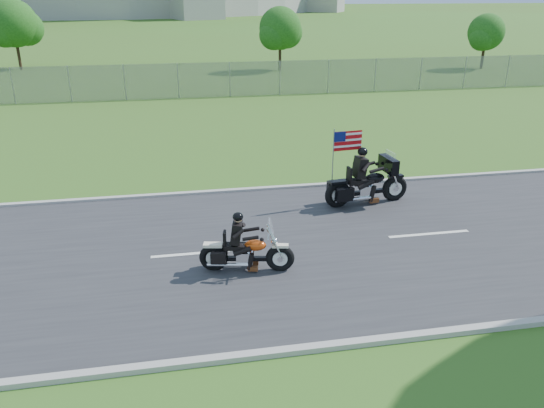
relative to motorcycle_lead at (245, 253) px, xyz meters
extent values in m
plane|color=#3B5219|center=(0.96, 0.99, -0.46)|extent=(420.00, 420.00, 0.00)
cube|color=#28282B|center=(0.96, 0.99, -0.44)|extent=(120.00, 8.00, 0.04)
cube|color=#9E9B93|center=(0.96, 5.04, -0.41)|extent=(120.00, 0.18, 0.12)
cube|color=#9E9B93|center=(0.96, -3.06, -0.41)|extent=(120.00, 0.18, 0.12)
cube|color=gray|center=(-4.04, 20.99, 0.54)|extent=(60.00, 0.03, 2.00)
cylinder|color=#382316|center=(6.96, 30.99, 0.80)|extent=(0.22, 0.22, 2.52)
sphere|color=#1A4612|center=(6.96, 30.99, 2.69)|extent=(3.20, 3.20, 3.20)
sphere|color=#1A4612|center=(7.60, 31.47, 2.33)|extent=(2.40, 2.40, 2.40)
sphere|color=#1A4612|center=(6.40, 30.59, 2.24)|extent=(2.24, 2.24, 2.24)
cylinder|color=#382316|center=(-13.04, 34.99, 0.94)|extent=(0.22, 0.22, 2.80)
sphere|color=#1A4612|center=(-13.04, 34.99, 3.04)|extent=(3.60, 3.60, 3.60)
sphere|color=#1A4612|center=(-12.32, 35.53, 2.64)|extent=(2.70, 2.70, 2.70)
sphere|color=#1A4612|center=(-13.67, 34.54, 2.54)|extent=(2.52, 2.52, 2.52)
cylinder|color=#382316|center=(22.96, 28.99, 0.66)|extent=(0.22, 0.22, 2.24)
sphere|color=#1A4612|center=(22.96, 28.99, 2.34)|extent=(2.80, 2.80, 2.80)
sphere|color=#1A4612|center=(23.52, 29.41, 2.02)|extent=(2.10, 2.10, 2.10)
sphere|color=#1A4612|center=(22.47, 28.64, 1.94)|extent=(1.96, 1.96, 1.96)
torus|color=black|center=(0.77, -0.16, -0.12)|extent=(0.67, 0.29, 0.65)
torus|color=black|center=(-0.70, 0.14, -0.12)|extent=(0.67, 0.29, 0.65)
ellipsoid|color=#CF450F|center=(0.23, -0.05, 0.19)|extent=(0.54, 0.38, 0.25)
cube|color=black|center=(-0.22, 0.05, 0.16)|extent=(0.53, 0.36, 0.11)
cube|color=black|center=(-0.18, 0.04, 0.50)|extent=(0.28, 0.39, 0.49)
sphere|color=black|center=(-0.14, 0.03, 0.88)|extent=(0.28, 0.28, 0.24)
cube|color=silver|center=(0.57, -0.12, 0.62)|extent=(0.12, 0.41, 0.35)
torus|color=black|center=(5.00, 3.46, -0.06)|extent=(0.82, 0.28, 0.80)
torus|color=black|center=(3.16, 3.25, -0.06)|extent=(0.82, 0.28, 0.80)
ellipsoid|color=black|center=(4.32, 3.38, 0.33)|extent=(0.64, 0.41, 0.30)
cube|color=black|center=(3.76, 3.32, 0.29)|extent=(0.63, 0.39, 0.13)
cube|color=black|center=(3.81, 3.32, 0.71)|extent=(0.31, 0.46, 0.60)
sphere|color=black|center=(3.86, 3.33, 1.18)|extent=(0.32, 0.32, 0.29)
cube|color=black|center=(4.73, 3.42, 0.71)|extent=(0.33, 0.89, 0.43)
cube|color=#B70C11|center=(3.46, 3.50, 1.47)|extent=(0.87, 0.12, 0.56)
camera|label=1|loc=(-1.33, -10.53, 5.51)|focal=35.00mm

